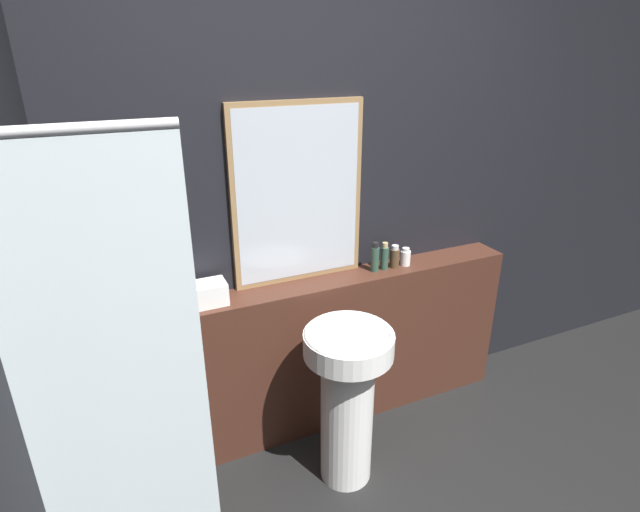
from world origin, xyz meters
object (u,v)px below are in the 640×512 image
(mirror, at_px, (298,195))
(towel_stack, at_px, (207,294))
(conditioner_bottle, at_px, (385,257))
(lotion_bottle, at_px, (395,257))
(pedestal_sink, at_px, (347,393))
(body_wash_bottle, at_px, (405,257))
(shampoo_bottle, at_px, (375,258))

(mirror, height_order, towel_stack, mirror)
(conditioner_bottle, xyz_separation_m, lotion_bottle, (0.06, 0.00, -0.01))
(towel_stack, bearing_deg, pedestal_sink, -38.01)
(conditioner_bottle, bearing_deg, towel_stack, 180.00)
(mirror, height_order, lotion_bottle, mirror)
(pedestal_sink, height_order, lotion_bottle, lotion_bottle)
(towel_stack, height_order, body_wash_bottle, towel_stack)
(pedestal_sink, relative_size, mirror, 0.93)
(lotion_bottle, bearing_deg, body_wash_bottle, 0.00)
(shampoo_bottle, bearing_deg, lotion_bottle, 0.00)
(shampoo_bottle, xyz_separation_m, conditioner_bottle, (0.06, 0.00, -0.00))
(pedestal_sink, height_order, conditioner_bottle, conditioner_bottle)
(mirror, bearing_deg, body_wash_bottle, -8.00)
(conditioner_bottle, xyz_separation_m, body_wash_bottle, (0.13, 0.00, -0.02))
(conditioner_bottle, bearing_deg, mirror, 169.70)
(conditioner_bottle, bearing_deg, body_wash_bottle, 0.00)
(lotion_bottle, relative_size, body_wash_bottle, 1.27)
(mirror, distance_m, conditioner_bottle, 0.60)
(shampoo_bottle, relative_size, conditioner_bottle, 1.07)
(mirror, bearing_deg, pedestal_sink, -86.32)
(towel_stack, xyz_separation_m, conditioner_bottle, (0.96, 0.00, 0.02))
(pedestal_sink, bearing_deg, body_wash_bottle, 36.44)
(mirror, relative_size, towel_stack, 4.96)
(pedestal_sink, distance_m, lotion_bottle, 0.79)
(shampoo_bottle, relative_size, lotion_bottle, 1.29)
(conditioner_bottle, relative_size, body_wash_bottle, 1.53)
(mirror, bearing_deg, conditioner_bottle, -10.30)
(mirror, relative_size, shampoo_bottle, 5.45)
(body_wash_bottle, bearing_deg, shampoo_bottle, 180.00)
(mirror, bearing_deg, lotion_bottle, -9.06)
(towel_stack, xyz_separation_m, shampoo_bottle, (0.90, 0.00, 0.02))
(mirror, distance_m, towel_stack, 0.64)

